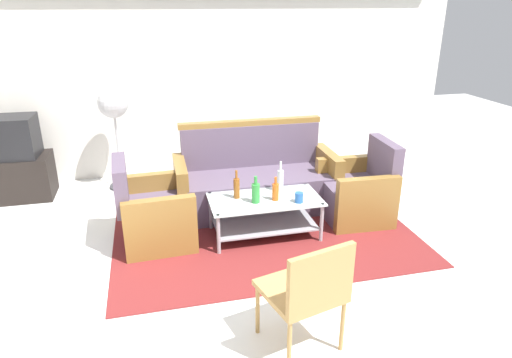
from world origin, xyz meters
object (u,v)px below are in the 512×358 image
at_px(cup, 299,197).
at_px(television, 9,137).
at_px(bottle_clear, 280,180).
at_px(armchair_right, 358,193).
at_px(armchair_left, 154,215).
at_px(tv_stand, 17,177).
at_px(couch, 256,182).
at_px(coffee_table, 265,211).
at_px(bottle_orange, 275,191).
at_px(bottle_brown, 237,188).
at_px(pedestal_fan, 114,109).
at_px(bottle_green, 256,193).
at_px(wicker_chair, 308,288).

bearing_deg(cup, television, 148.74).
bearing_deg(bottle_clear, television, 152.63).
height_order(armchair_right, television, television).
relative_size(armchair_left, tv_stand, 1.06).
distance_m(couch, bottle_clear, 0.58).
xyz_separation_m(coffee_table, bottle_orange, (0.09, -0.06, 0.23)).
relative_size(bottle_brown, pedestal_fan, 0.23).
distance_m(couch, armchair_right, 1.13).
height_order(armchair_left, bottle_clear, armchair_left).
bearing_deg(bottle_brown, bottle_clear, 8.37).
bearing_deg(bottle_green, couch, 76.34).
relative_size(bottle_orange, bottle_brown, 0.83).
bearing_deg(bottle_orange, bottle_brown, 158.99).
bearing_deg(armchair_right, armchair_left, 93.20).
bearing_deg(couch, pedestal_fan, -32.59).
bearing_deg(bottle_clear, cup, -72.90).
xyz_separation_m(bottle_orange, tv_stand, (-2.73, 1.68, -0.24)).
bearing_deg(cup, armchair_right, 23.09).
height_order(coffee_table, wicker_chair, wicker_chair).
xyz_separation_m(couch, bottle_clear, (0.13, -0.52, 0.22)).
distance_m(armchair_left, television, 2.20).
bearing_deg(pedestal_fan, bottle_brown, -53.33).
bearing_deg(television, tv_stand, 90.00).
xyz_separation_m(armchair_right, bottle_orange, (-1.00, -0.23, 0.21)).
height_order(bottle_green, wicker_chair, wicker_chair).
bearing_deg(coffee_table, couch, 83.93).
xyz_separation_m(bottle_orange, bottle_clear, (0.11, 0.21, 0.03)).
distance_m(coffee_table, bottle_brown, 0.37).
xyz_separation_m(cup, pedestal_fan, (-1.75, 1.83, 0.55)).
xyz_separation_m(cup, wicker_chair, (-0.43, -1.46, 0.03)).
height_order(bottle_clear, bottle_brown, bottle_clear).
xyz_separation_m(bottle_orange, television, (-2.73, 1.68, 0.26)).
relative_size(bottle_orange, cup, 2.40).
bearing_deg(bottle_brown, bottle_green, -42.75).
relative_size(couch, armchair_right, 2.13).
distance_m(bottle_green, cup, 0.42).
bearing_deg(bottle_orange, television, 148.44).
xyz_separation_m(couch, bottle_orange, (0.02, -0.73, 0.19)).
bearing_deg(bottle_orange, armchair_left, 170.09).
bearing_deg(cup, tv_stand, 148.78).
relative_size(bottle_green, tv_stand, 0.34).
bearing_deg(bottle_green, cup, -13.49).
distance_m(bottle_orange, tv_stand, 3.22).
xyz_separation_m(bottle_brown, television, (-2.37, 1.54, 0.24)).
bearing_deg(pedestal_fan, couch, -33.23).
bearing_deg(bottle_green, armchair_right, 11.32).
bearing_deg(armchair_right, bottle_orange, 105.55).
bearing_deg(tv_stand, armchair_right, -21.17).
bearing_deg(bottle_brown, tv_stand, 147.07).
bearing_deg(tv_stand, bottle_brown, -32.93).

